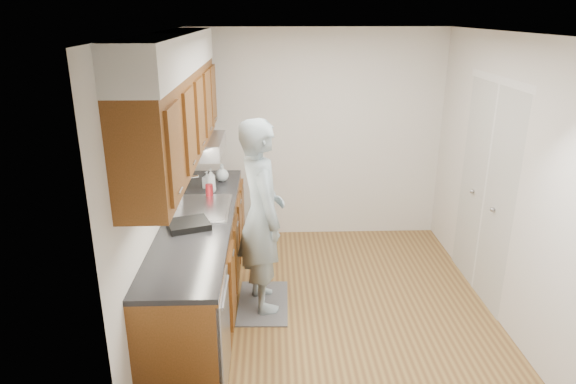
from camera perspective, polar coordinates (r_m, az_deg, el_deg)
The scene contains 15 objects.
floor at distance 5.04m, azimuth 4.75°, elevation -12.50°, with size 3.50×3.50×0.00m, color olive.
ceiling at distance 4.28m, azimuth 5.71°, elevation 17.20°, with size 3.50×3.50×0.00m, color white.
wall_left at distance 4.57m, azimuth -13.83°, elevation 0.88°, with size 0.02×3.50×2.50m, color silver.
wall_right at distance 4.92m, azimuth 22.78°, elevation 1.23°, with size 0.02×3.50×2.50m, color silver.
wall_back at distance 6.18m, azimuth 3.21°, elevation 6.22°, with size 3.00×0.02×2.50m, color silver.
counter at distance 4.81m, azimuth -9.57°, elevation -7.70°, with size 0.64×2.80×1.30m.
upper_cabinets at distance 4.42m, azimuth -12.27°, elevation 9.73°, with size 0.47×2.80×1.21m.
closet_door at distance 5.25m, azimuth 21.04°, elevation -0.07°, with size 0.02×1.22×2.05m, color silver.
floor_mat at distance 5.06m, azimuth -2.77°, elevation -12.19°, with size 0.47×0.80×0.02m, color slate.
person at distance 4.61m, azimuth -2.98°, elevation -1.28°, with size 0.72×0.48×2.03m, color #899DA6.
soap_bottle_a at distance 5.19m, azimuth -8.55°, elevation 1.31°, with size 0.09×0.09×0.25m, color silver.
soap_bottle_b at distance 5.33m, azimuth -8.97°, elevation 1.37°, with size 0.08×0.08×0.18m, color silver.
soap_bottle_c at distance 5.53m, azimuth -7.36°, elevation 2.17°, with size 0.14×0.14×0.18m, color silver.
soda_can at distance 5.06m, azimuth -8.74°, elevation 0.12°, with size 0.07×0.07×0.13m, color maroon.
dish_rack at distance 4.40m, azimuth -11.00°, elevation -3.56°, with size 0.33×0.28×0.05m, color black.
Camera 1 is at (-0.56, -4.24, 2.66)m, focal length 32.00 mm.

